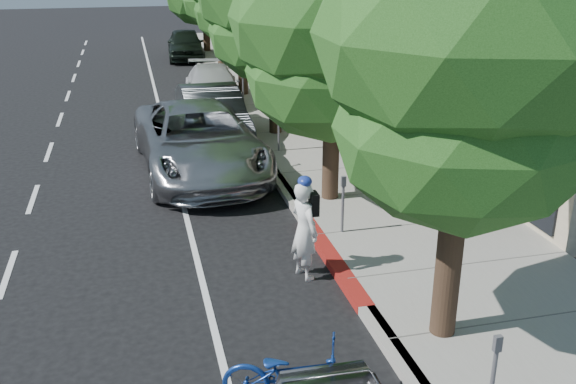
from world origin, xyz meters
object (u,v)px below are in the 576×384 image
object	(u,v)px
street_tree_0	(471,43)
street_tree_1	(334,21)
bicycle	(294,376)
pedestrian	(370,133)
silver_suv	(199,140)
dark_sedan	(212,115)
dark_suv_far	(185,44)
cyclist	(304,230)
white_pickup	(212,86)

from	to	relation	value
street_tree_0	street_tree_1	xyz separation A→B (m)	(0.00, 6.00, -0.35)
bicycle	pedestrian	distance (m)	10.59
street_tree_1	silver_suv	size ratio (longest dim) A/B	1.08
silver_suv	dark_sedan	bearing A→B (deg)	72.45
dark_suv_far	street_tree_1	bearing A→B (deg)	-83.23
cyclist	pedestrian	distance (m)	6.92
street_tree_0	white_pickup	size ratio (longest dim) A/B	1.48
dark_sedan	white_pickup	size ratio (longest dim) A/B	1.03
cyclist	dark_sedan	xyz separation A→B (m)	(-0.48, 9.37, -0.09)
bicycle	silver_suv	bearing A→B (deg)	19.81
cyclist	dark_suv_far	bearing A→B (deg)	-20.14
street_tree_1	dark_sedan	distance (m)	7.17
bicycle	white_pickup	xyz separation A→B (m)	(1.30, 18.00, 0.22)
cyclist	silver_suv	distance (m)	6.58
street_tree_1	bicycle	xyz separation A→B (m)	(-2.70, -7.00, -3.81)
street_tree_1	dark_suv_far	bearing A→B (deg)	93.62
street_tree_0	white_pickup	bearing A→B (deg)	94.71
dark_sedan	white_pickup	distance (m)	5.12
cyclist	bicycle	world-z (taller)	cyclist
street_tree_0	dark_sedan	xyz separation A→B (m)	(-2.07, 11.92, -3.82)
dark_sedan	pedestrian	size ratio (longest dim) A/B	3.23
street_tree_0	cyclist	world-z (taller)	street_tree_0
street_tree_1	dark_sedan	size ratio (longest dim) A/B	1.37
white_pickup	bicycle	bearing A→B (deg)	-89.52
cyclist	pedestrian	bearing A→B (deg)	-50.56
silver_suv	dark_sedan	world-z (taller)	silver_suv
street_tree_0	street_tree_1	bearing A→B (deg)	90.00
cyclist	pedestrian	world-z (taller)	cyclist
street_tree_1	pedestrian	size ratio (longest dim) A/B	4.42
pedestrian	silver_suv	bearing A→B (deg)	-49.94
dark_suv_far	bicycle	bearing A→B (deg)	-89.41
street_tree_0	cyclist	size ratio (longest dim) A/B	3.94
street_tree_0	pedestrian	distance (m)	9.48
street_tree_1	street_tree_0	bearing A→B (deg)	-90.00
street_tree_1	cyclist	bearing A→B (deg)	-114.76
street_tree_1	silver_suv	world-z (taller)	street_tree_1
street_tree_0	silver_suv	size ratio (longest dim) A/B	1.13
cyclist	dark_suv_far	size ratio (longest dim) A/B	0.40
dark_suv_far	pedestrian	world-z (taller)	pedestrian
bicycle	dark_suv_far	distance (m)	29.16
street_tree_1	pedestrian	xyz separation A→B (m)	(1.96, 2.50, -3.37)
cyclist	white_pickup	world-z (taller)	cyclist
silver_suv	street_tree_1	bearing A→B (deg)	-50.27
pedestrian	dark_sedan	bearing A→B (deg)	-84.06
silver_suv	dark_sedan	distance (m)	3.00
street_tree_0	dark_sedan	bearing A→B (deg)	99.86
dark_sedan	bicycle	bearing A→B (deg)	-94.18
dark_sedan	white_pickup	xyz separation A→B (m)	(0.67, 5.08, -0.13)
cyclist	white_pickup	size ratio (longest dim) A/B	0.38
street_tree_1	bicycle	size ratio (longest dim) A/B	3.67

